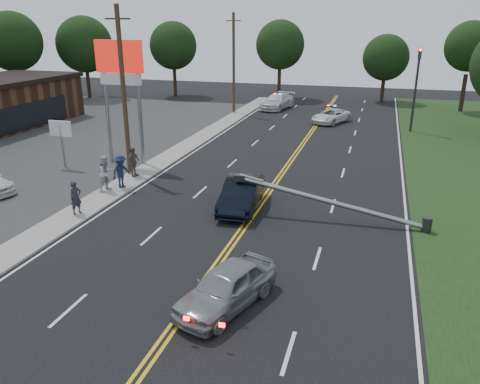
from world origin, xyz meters
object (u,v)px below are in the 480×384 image
(bystander_d, at_px, (133,162))
(fallen_streetlight, at_px, (340,204))
(traffic_signal, at_px, (416,83))
(utility_pole_mid, at_px, (124,92))
(waiting_sedan, at_px, (226,287))
(pylon_sign, at_px, (120,73))
(emergency_b, at_px, (277,101))
(small_sign, at_px, (61,133))
(bystander_b, at_px, (106,173))
(crashed_sedan, at_px, (242,194))
(bystander_c, at_px, (121,171))
(emergency_a, at_px, (331,116))
(utility_pole_far, at_px, (234,64))
(bystander_a, at_px, (76,198))

(bystander_d, bearing_deg, fallen_streetlight, -95.61)
(traffic_signal, relative_size, utility_pole_mid, 0.70)
(waiting_sedan, bearing_deg, bystander_d, 149.48)
(pylon_sign, bearing_deg, emergency_b, 77.98)
(small_sign, relative_size, traffic_signal, 0.44)
(waiting_sedan, bearing_deg, bystander_b, 157.67)
(crashed_sedan, relative_size, bystander_c, 2.50)
(emergency_a, distance_m, bystander_c, 24.46)
(utility_pole_far, bearing_deg, utility_pole_mid, -90.00)
(traffic_signal, distance_m, bystander_d, 25.38)
(emergency_a, distance_m, bystander_b, 25.30)
(waiting_sedan, height_order, emergency_b, emergency_b)
(small_sign, height_order, utility_pole_far, utility_pole_far)
(emergency_a, bearing_deg, crashed_sedan, -71.38)
(utility_pole_mid, xyz_separation_m, bystander_b, (0.53, -3.48, -3.96))
(crashed_sedan, bearing_deg, emergency_a, 80.38)
(traffic_signal, distance_m, bystander_c, 26.69)
(crashed_sedan, relative_size, bystander_b, 2.38)
(utility_pole_mid, height_order, crashed_sedan, utility_pole_mid)
(fallen_streetlight, distance_m, utility_pole_mid, 14.58)
(traffic_signal, height_order, fallen_streetlight, traffic_signal)
(crashed_sedan, distance_m, bystander_b, 7.89)
(emergency_b, height_order, bystander_c, bystander_c)
(emergency_a, xyz_separation_m, emergency_b, (-6.57, 6.08, 0.18))
(fallen_streetlight, distance_m, bystander_c, 12.39)
(traffic_signal, height_order, emergency_b, traffic_signal)
(utility_pole_mid, bearing_deg, bystander_a, -82.21)
(fallen_streetlight, bearing_deg, bystander_a, -166.84)
(utility_pole_far, bearing_deg, emergency_a, -11.83)
(fallen_streetlight, relative_size, waiting_sedan, 2.21)
(bystander_b, bearing_deg, bystander_a, -154.23)
(emergency_a, height_order, bystander_c, bystander_c)
(small_sign, xyz_separation_m, bystander_a, (5.75, -6.91, -1.38))
(bystander_a, bearing_deg, bystander_b, 28.61)
(fallen_streetlight, relative_size, emergency_b, 1.65)
(bystander_b, relative_size, bystander_d, 1.09)
(traffic_signal, distance_m, fallen_streetlight, 22.62)
(pylon_sign, height_order, emergency_b, pylon_sign)
(utility_pole_mid, distance_m, bystander_c, 5.00)
(pylon_sign, xyz_separation_m, bystander_b, (1.83, -5.48, -4.88))
(emergency_a, bearing_deg, emergency_b, 160.60)
(small_sign, height_order, bystander_c, small_sign)
(fallen_streetlight, bearing_deg, bystander_b, 177.68)
(fallen_streetlight, distance_m, bystander_d, 13.11)
(utility_pole_far, bearing_deg, emergency_b, 45.89)
(bystander_a, bearing_deg, traffic_signal, -11.83)
(emergency_a, relative_size, bystander_a, 2.78)
(waiting_sedan, bearing_deg, pylon_sign, 148.66)
(emergency_a, bearing_deg, small_sign, -104.03)
(traffic_signal, relative_size, emergency_b, 1.24)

